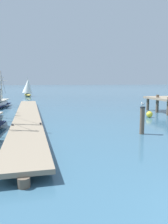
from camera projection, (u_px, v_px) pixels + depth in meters
The scene contains 5 objects.
floating_dock at pixel (28, 115), 17.70m from camera, with size 2.58×24.09×0.53m.
mooring_piling at pixel (142, 120), 12.62m from camera, with size 0.30×0.30×1.58m.
perched_seagull at pixel (143, 104), 12.50m from camera, with size 0.34×0.27×0.27m.
mooring_buoy at pixel (149, 114), 18.62m from camera, with size 0.52×0.52×0.59m.
distant_sailboat at pixel (28, 88), 44.98m from camera, with size 2.52×4.00×3.97m.
Camera 1 is at (-4.89, -2.53, 2.97)m, focal length 35.72 mm.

